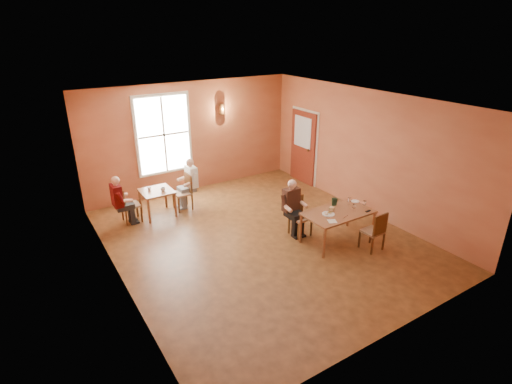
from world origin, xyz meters
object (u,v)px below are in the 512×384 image
chair_empty (373,230)px  chair_diner_maroon (131,204)px  chair_diner_white (182,192)px  diner_white (183,186)px  diner_maroon (129,199)px  main_table (337,226)px  chair_diner_main (300,217)px  second_table (158,203)px  diner_main (302,210)px

chair_empty → chair_diner_maroon: chair_diner_maroon is taller
chair_empty → chair_diner_white: 4.71m
diner_white → diner_maroon: 1.36m
main_table → chair_diner_main: chair_diner_main is taller
chair_diner_main → chair_diner_white: chair_diner_white is taller
main_table → chair_diner_main: 0.83m
chair_diner_maroon → diner_maroon: 0.15m
main_table → chair_empty: bearing=-58.9°
chair_empty → second_table: size_ratio=1.17×
chair_empty → diner_white: size_ratio=0.70×
chair_diner_main → diner_white: 3.14m
main_table → second_table: size_ratio=2.01×
diner_white → diner_main: bearing=-148.5°
second_table → chair_diner_white: bearing=0.0°
diner_main → chair_diner_maroon: (-2.98, 2.69, -0.17)m
diner_main → diner_white: 3.16m
chair_diner_white → second_table: bearing=90.0°
diner_maroon → chair_empty: bearing=44.6°
second_table → diner_maroon: (-0.68, 0.00, 0.27)m
chair_diner_main → main_table: bearing=127.6°
chair_diner_white → diner_white: (0.03, 0.00, 0.16)m
main_table → chair_diner_maroon: size_ratio=1.67×
second_table → chair_diner_maroon: size_ratio=0.83×
chair_diner_maroon → diner_white: bearing=90.0°
chair_diner_maroon → chair_diner_white: bearing=90.0°
second_table → chair_diner_maroon: 0.66m
second_table → diner_main: bearing=-49.1°
main_table → diner_white: size_ratio=1.21×
chair_diner_main → second_table: (-2.33, 2.66, -0.11)m
chair_empty → chair_diner_white: size_ratio=0.94×
second_table → diner_white: diner_white is taller
chair_diner_main → chair_empty: (0.88, -1.28, -0.01)m
chair_diner_main → chair_diner_maroon: bearing=-41.8°
chair_diner_main → diner_white: diner_white is taller
main_table → diner_maroon: size_ratio=1.25×
diner_white → second_table: bearing=90.0°
chair_diner_main → chair_diner_maroon: 4.00m
chair_empty → diner_white: bearing=121.2°
diner_main → chair_empty: (0.88, -1.25, -0.18)m
diner_main → chair_diner_white: (-1.68, 2.69, -0.15)m
diner_white → chair_diner_maroon: diner_white is taller
chair_diner_main → diner_white: (-1.65, 2.66, 0.17)m
diner_main → chair_diner_maroon: diner_main is taller
diner_main → diner_maroon: 4.04m
diner_main → chair_diner_white: size_ratio=1.33×
main_table → chair_diner_white: (-2.18, 3.31, 0.11)m
chair_empty → diner_maroon: 5.55m
second_table → chair_diner_maroon: bearing=180.0°
chair_diner_main → diner_main: diner_main is taller
second_table → diner_white: 0.74m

